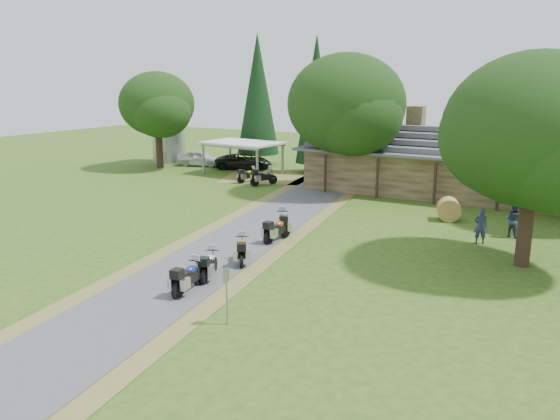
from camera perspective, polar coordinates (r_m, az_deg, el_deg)
The scene contains 23 objects.
ground at distance 23.52m, azimuth -10.72°, elevation -7.12°, with size 120.00×120.00×0.00m, color #334F16.
driveway at distance 26.80m, azimuth -6.11°, elevation -4.37°, with size 46.00×46.00×0.00m, color #4E4F51.
lodge at distance 42.04m, azimuth 17.39°, elevation 5.05°, with size 21.40×9.40×4.90m, color #503A29, non-canonical shape.
silo at distance 56.41m, azimuth -11.61°, elevation 8.32°, with size 3.29×3.29×6.69m, color gray.
carport at distance 48.32m, azimuth -3.91°, elevation 5.44°, with size 6.59×4.39×2.85m, color white, non-canonical shape.
car_white_sedan at distance 53.44m, azimuth -8.34°, elevation 5.59°, with size 5.74×2.42×1.91m, color silver.
car_dark_suv at distance 51.30m, azimuth -3.87°, elevation 5.52°, with size 5.64×2.40×2.16m, color black.
motorcycle_row_a at distance 21.90m, azimuth -9.57°, elevation -6.77°, with size 1.97×0.64×1.35m, color navy, non-canonical shape.
motorcycle_row_b at distance 23.26m, azimuth -7.43°, elevation -5.54°, with size 1.89×0.62×1.29m, color #B7B8C0, non-canonical shape.
motorcycle_row_c at distance 25.00m, azimuth -4.00°, elevation -4.05°, with size 1.93×0.63×1.32m, color #E1A00B, non-canonical shape.
motorcycle_row_d at distance 28.24m, azimuth -0.30°, elevation -1.93°, with size 1.97×0.64×1.35m, color #B84517, non-canonical shape.
motorcycle_row_e at distance 29.51m, azimuth 0.31°, elevation -1.21°, with size 2.02×0.66×1.38m, color black, non-canonical shape.
motorcycle_carport_a at distance 44.50m, azimuth -3.34°, elevation 3.71°, with size 1.85×0.60×1.27m, color #E3C900, non-canonical shape.
motorcycle_carport_b at distance 43.20m, azimuth -1.71°, elevation 3.56°, with size 2.13×0.70×1.46m, color slate, non-canonical shape.
person_a at distance 29.52m, azimuth 20.25°, elevation -1.28°, with size 0.61×0.44×2.16m, color #2E3753.
person_b at distance 31.40m, azimuth 23.25°, elevation -0.70°, with size 0.61×0.44×2.16m, color #2E3753.
hay_bale at distance 33.89m, azimuth 17.22°, elevation 0.07°, with size 1.34×1.34×1.23m, color #A4783C.
sign_post at distance 18.78m, azimuth -5.59°, elevation -9.00°, with size 0.37×0.06×2.04m, color gray, non-canonical shape.
oak_lodge_left at distance 40.21m, azimuth 6.88°, elevation 9.18°, with size 8.49×8.49×10.43m, color black, non-canonical shape.
oak_driveway at distance 25.98m, azimuth 24.92°, elevation 5.01°, with size 7.87×7.87×9.83m, color black, non-canonical shape.
oak_silo at distance 52.73m, azimuth -12.67°, elevation 9.52°, with size 6.95×6.95×9.63m, color black, non-canonical shape.
cedar_near at distance 48.71m, azimuth 3.78°, elevation 10.91°, with size 3.55×3.55×12.01m, color black.
cedar_far at distance 53.47m, azimuth -2.33°, elevation 11.42°, with size 4.08×4.08×12.50m, color black.
Camera 1 is at (14.25, -16.82, 8.19)m, focal length 35.00 mm.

